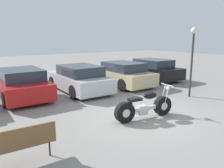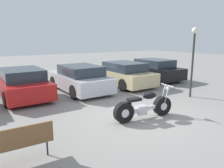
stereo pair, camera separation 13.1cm
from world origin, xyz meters
name	(u,v)px [view 1 (the left image)]	position (x,y,z in m)	size (l,w,h in m)	color
ground_plane	(139,116)	(0.00, 0.00, 0.00)	(60.00, 60.00, 0.00)	gray
motorcycle	(144,107)	(-0.06, -0.26, 0.42)	(2.24, 0.70, 1.08)	black
parked_car_red	(21,84)	(-2.81, 4.94, 0.63)	(1.94, 4.28, 1.33)	red
parked_car_silver	(78,79)	(-0.11, 4.55, 0.63)	(1.94, 4.28, 1.33)	#BCBCC1
parked_car_champagne	(121,74)	(2.59, 4.50, 0.63)	(1.94, 4.28, 1.33)	#C6B284
parked_car_black	(151,70)	(5.30, 4.85, 0.63)	(1.94, 4.28, 1.33)	black
park_bench	(11,144)	(-4.27, -0.86, 0.55)	(1.80, 0.45, 0.89)	brown
lamp_post	(193,49)	(3.64, 0.63, 2.18)	(0.28, 0.28, 3.13)	#2D332D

